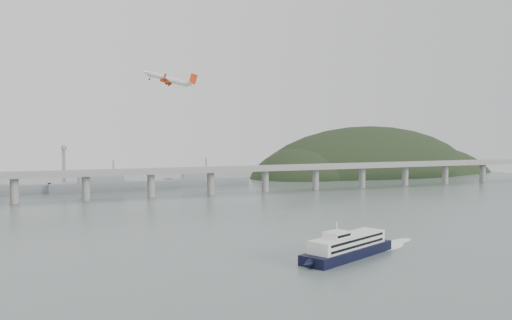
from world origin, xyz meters
name	(u,v)px	position (x,y,z in m)	size (l,w,h in m)	color
ground	(300,240)	(0.00, 0.00, 0.00)	(900.00, 900.00, 0.00)	slate
bridge	(186,174)	(-1.15, 200.00, 17.65)	(800.00, 22.00, 23.90)	gray
headland	(380,190)	(285.18, 331.75, -19.34)	(365.00, 155.00, 156.00)	black
ferry	(348,247)	(1.11, -40.16, 4.31)	(78.88, 41.76, 15.88)	black
airliner	(169,79)	(-40.36, 95.04, 84.10)	(31.19, 29.77, 12.27)	white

